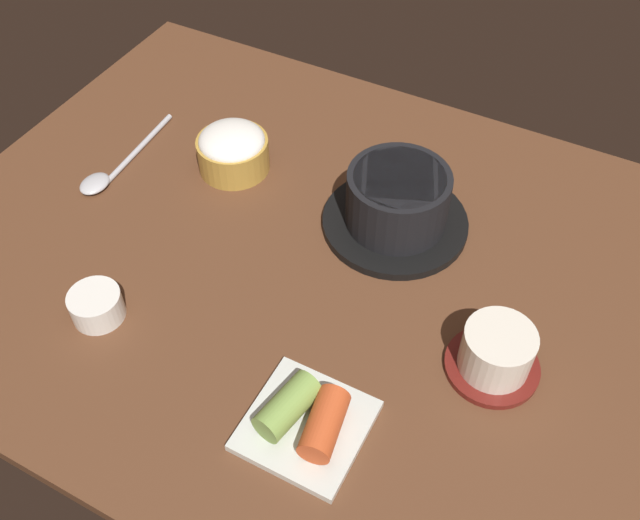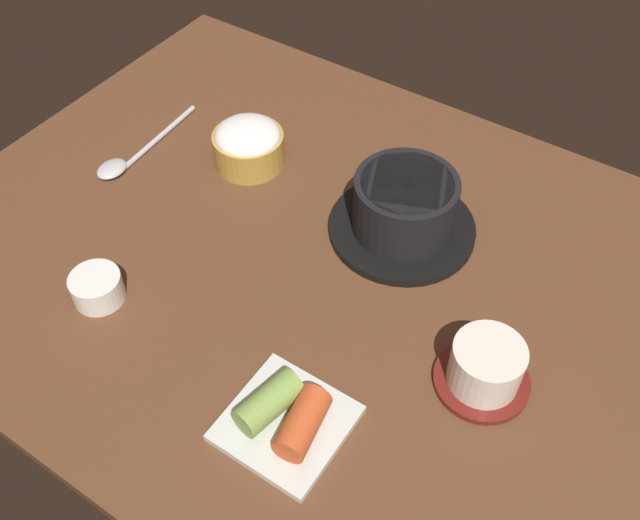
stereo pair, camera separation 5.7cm
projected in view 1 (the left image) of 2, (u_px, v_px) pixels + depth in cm
name	position (u px, v px, depth cm)	size (l,w,h in cm)	color
dining_table	(313.00, 265.00, 90.09)	(100.00, 76.00, 2.00)	#56331E
stone_pot	(397.00, 203.00, 90.26)	(19.10, 19.10, 8.67)	black
rice_bowl	(233.00, 149.00, 98.45)	(10.02, 10.02, 6.55)	#B78C38
tea_cup_with_saucer	(496.00, 353.00, 76.48)	(10.54, 10.54, 6.25)	maroon
kimchi_plate	(306.00, 420.00, 72.60)	(12.15, 12.15, 4.48)	silver
side_bowl_near	(96.00, 305.00, 82.17)	(6.16, 6.16, 3.57)	white
spoon	(110.00, 172.00, 99.39)	(3.60, 19.86, 1.35)	#B7B7BC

